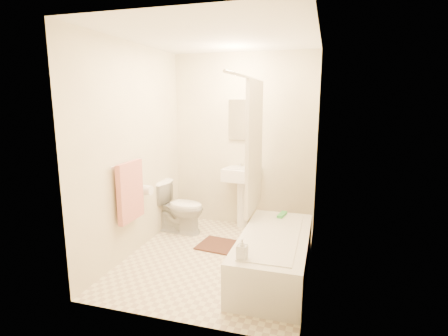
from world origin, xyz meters
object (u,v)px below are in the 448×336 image
(toilet, at_px, (179,207))
(bathtub, at_px, (274,255))
(bath_mat, at_px, (223,246))
(soap_bottle, at_px, (242,249))
(sink, at_px, (242,195))

(toilet, xyz_separation_m, bathtub, (1.42, -0.85, -0.13))
(bath_mat, bearing_deg, soap_bottle, -65.65)
(bathtub, distance_m, soap_bottle, 0.71)
(toilet, height_order, bath_mat, toilet)
(sink, distance_m, soap_bottle, 1.93)
(sink, relative_size, bath_mat, 1.58)
(sink, bearing_deg, bath_mat, -86.46)
(sink, xyz_separation_m, bath_mat, (-0.06, -0.74, -0.45))
(sink, distance_m, bath_mat, 0.87)
(toilet, bearing_deg, sink, -57.25)
(toilet, distance_m, bathtub, 1.66)
(toilet, bearing_deg, bath_mat, -110.09)
(sink, bearing_deg, soap_bottle, -68.27)
(bath_mat, bearing_deg, sink, 85.41)
(soap_bottle, bearing_deg, bath_mat, 114.35)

